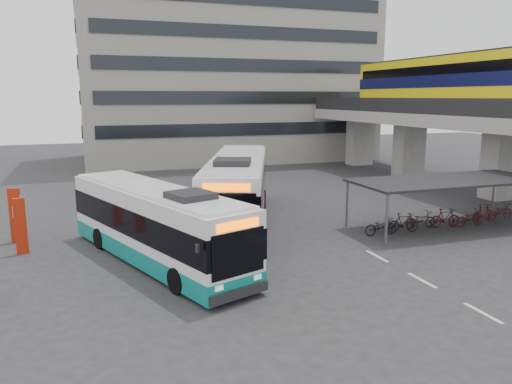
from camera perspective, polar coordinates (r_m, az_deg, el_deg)
name	(u,v)px	position (r m, az deg, el deg)	size (l,w,h in m)	color
ground	(324,263)	(20.81, 7.82, -8.01)	(120.00, 120.00, 0.00)	#28282B
viaduct	(453,103)	(40.12, 21.64, 9.44)	(8.00, 32.00, 9.68)	gray
bike_shelter	(447,202)	(27.51, 20.97, -1.06)	(10.00, 4.00, 2.54)	#595B60
office_block	(225,42)	(55.89, -3.59, 16.79)	(30.00, 15.00, 25.00)	gray
road_markings	(422,280)	(19.71, 18.44, -9.55)	(0.15, 7.60, 0.01)	beige
bus_main	(238,190)	(26.71, -2.11, 0.26)	(7.29, 13.14, 3.84)	white
bus_teal	(155,225)	(20.79, -11.44, -3.70)	(6.15, 11.40, 3.33)	white
pedestrian	(151,227)	(23.21, -11.95, -3.99)	(0.61, 0.40, 1.68)	black
sign_totem_mid	(21,225)	(23.69, -25.31, -3.45)	(0.53, 0.21, 2.45)	#AA210A
sign_totem_north	(15,214)	(25.68, -25.80, -2.32)	(0.55, 0.25, 2.56)	#AA210A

